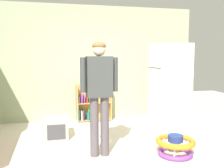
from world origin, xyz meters
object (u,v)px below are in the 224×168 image
Objects in this scene: bookshelf at (91,105)px; standing_person at (99,88)px; baby_walker at (175,145)px; pet_carrier at (56,128)px; refrigerator at (169,86)px.

standing_person is (-0.20, -2.13, 0.68)m from bookshelf.
standing_person is 1.46m from baby_walker.
standing_person reaches higher than pet_carrier.
refrigerator reaches higher than pet_carrier.
standing_person is 3.15× the size of pet_carrier.
standing_person reaches higher than bookshelf.
pet_carrier is at bearing 143.50° from baby_walker.
standing_person is 2.87× the size of baby_walker.
bookshelf is (-1.51, 0.96, -0.52)m from refrigerator.
refrigerator is at bearing 34.22° from standing_person.
bookshelf is 2.24m from standing_person.
refrigerator is at bearing -32.49° from bookshelf.
refrigerator reaches higher than baby_walker.
refrigerator is 2.46m from pet_carrier.
pet_carrier reaches higher than baby_walker.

